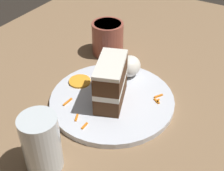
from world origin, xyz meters
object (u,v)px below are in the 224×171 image
Objects in this scene: cake_slice at (111,82)px; drinking_glass at (42,146)px; orange_garnish at (80,81)px; coffee_mug at (108,37)px; plate at (112,100)px; cream_dollop at (129,66)px.

cake_slice is 0.20m from drinking_glass.
orange_garnish is at bearing -159.69° from drinking_glass.
drinking_glass is (0.20, -0.01, -0.01)m from cake_slice.
drinking_glass is at bearing 20.31° from orange_garnish.
cake_slice is 1.40× the size of coffee_mug.
cake_slice is 2.39× the size of orange_garnish.
plate is 0.22m from coffee_mug.
drinking_glass reaches higher than plate.
coffee_mug is (-0.16, -0.02, 0.03)m from orange_garnish.
coffee_mug is at bearing -171.50° from orange_garnish.
orange_garnish is at bearing -44.38° from cream_dollop.
coffee_mug is at bearing -164.63° from drinking_glass.
orange_garnish reaches higher than plate.
cream_dollop is at bearing 75.79° from cake_slice.
drinking_glass is at bearing -114.64° from cake_slice.
cake_slice is at bearing 10.09° from plate.
cake_slice is at bearing 33.28° from coffee_mug.
drinking_glass reaches higher than orange_garnish.
coffee_mug reaches higher than orange_garnish.
cake_slice reaches higher than orange_garnish.
cream_dollop reaches higher than plate.
plate is at bearing 79.74° from cake_slice.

